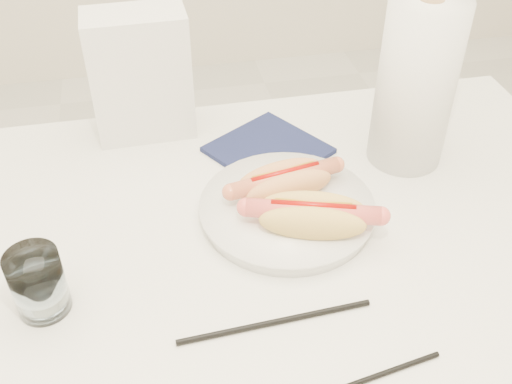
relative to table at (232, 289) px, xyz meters
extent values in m
cube|color=silver|center=(0.00, 0.00, 0.04)|extent=(1.20, 0.80, 0.04)
cylinder|color=silver|center=(0.54, 0.34, -0.34)|extent=(0.04, 0.04, 0.71)
cylinder|color=white|center=(0.10, 0.07, 0.07)|extent=(0.32, 0.32, 0.02)
ellipsoid|color=#EA9D5D|center=(0.10, 0.08, 0.10)|extent=(0.14, 0.06, 0.05)
ellipsoid|color=#EA9D5D|center=(0.10, 0.11, 0.10)|extent=(0.14, 0.06, 0.05)
ellipsoid|color=#EA9D5D|center=(0.10, 0.10, 0.09)|extent=(0.13, 0.07, 0.03)
cylinder|color=#D66E4B|center=(0.10, 0.10, 0.11)|extent=(0.17, 0.06, 0.03)
cylinder|color=#990A05|center=(0.10, 0.10, 0.12)|extent=(0.11, 0.03, 0.01)
ellipsoid|color=#E9BD5B|center=(0.11, 0.00, 0.10)|extent=(0.15, 0.08, 0.05)
ellipsoid|color=#E9BD5B|center=(0.12, 0.03, 0.10)|extent=(0.15, 0.08, 0.05)
ellipsoid|color=#E9BD5B|center=(0.12, 0.02, 0.09)|extent=(0.14, 0.09, 0.03)
cylinder|color=#F05D54|center=(0.12, 0.02, 0.11)|extent=(0.18, 0.08, 0.03)
cylinder|color=#990A05|center=(0.12, 0.02, 0.12)|extent=(0.11, 0.04, 0.01)
cylinder|color=silver|center=(-0.24, -0.03, 0.10)|extent=(0.06, 0.06, 0.09)
cylinder|color=black|center=(0.03, -0.12, 0.06)|extent=(0.24, 0.02, 0.01)
cylinder|color=black|center=(0.11, -0.22, 0.06)|extent=(0.20, 0.04, 0.01)
cube|color=silver|center=(-0.09, 0.34, 0.17)|extent=(0.16, 0.09, 0.22)
cube|color=#13193D|center=(0.10, 0.23, 0.06)|extent=(0.22, 0.22, 0.01)
cylinder|color=silver|center=(0.32, 0.18, 0.19)|extent=(0.15, 0.15, 0.27)
camera|label=1|loc=(-0.08, -0.57, 0.65)|focal=42.44mm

